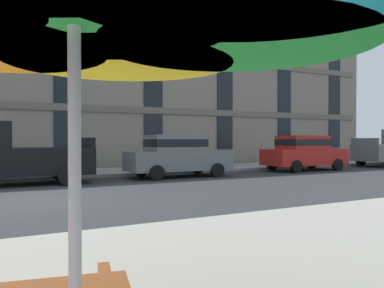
% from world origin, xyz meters
% --- Properties ---
extents(ground_plane, '(120.00, 120.00, 0.00)m').
position_xyz_m(ground_plane, '(0.00, 0.00, 0.00)').
color(ground_plane, '#2D3033').
extents(sidewalk_far, '(56.00, 3.60, 0.12)m').
position_xyz_m(sidewalk_far, '(0.00, 6.80, 0.06)').
color(sidewalk_far, gray).
rests_on(sidewalk_far, ground).
extents(apartment_building, '(47.11, 12.08, 16.00)m').
position_xyz_m(apartment_building, '(0.00, 14.99, 8.00)').
color(apartment_building, gray).
rests_on(apartment_building, ground).
extents(pickup_black, '(5.10, 2.12, 2.20)m').
position_xyz_m(pickup_black, '(-0.36, 3.70, 1.03)').
color(pickup_black, black).
rests_on(pickup_black, ground).
extents(sedan_gray, '(4.40, 1.98, 1.78)m').
position_xyz_m(sedan_gray, '(6.08, 3.70, 0.95)').
color(sedan_gray, slate).
rests_on(sedan_gray, ground).
extents(sedan_red, '(4.40, 1.98, 1.78)m').
position_xyz_m(sedan_red, '(13.19, 3.70, 0.95)').
color(sedan_red, '#B21E19').
rests_on(sedan_red, ground).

